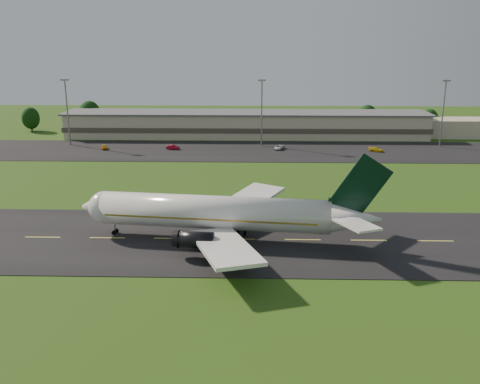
{
  "coord_description": "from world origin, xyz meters",
  "views": [
    {
      "loc": [
        2.69,
        -83.8,
        32.84
      ],
      "look_at": [
        0.27,
        8.0,
        6.0
      ],
      "focal_mm": 40.0,
      "sensor_mm": 36.0,
      "label": 1
    }
  ],
  "objects_px": {
    "light_mast_west": "(67,104)",
    "service_vehicle_d": "(376,150)",
    "terminal": "(265,125)",
    "light_mast_centre": "(262,105)",
    "airliner": "(220,213)",
    "service_vehicle_b": "(173,147)",
    "light_mast_east": "(444,105)",
    "service_vehicle_a": "(104,147)",
    "service_vehicle_c": "(279,147)"
  },
  "relations": [
    {
      "from": "airliner",
      "to": "light_mast_west",
      "type": "relative_size",
      "value": 2.52
    },
    {
      "from": "light_mast_east",
      "to": "service_vehicle_b",
      "type": "distance_m",
      "value": 82.79
    },
    {
      "from": "airliner",
      "to": "service_vehicle_b",
      "type": "xyz_separation_m",
      "value": [
        -18.77,
        73.56,
        -3.9
      ]
    },
    {
      "from": "service_vehicle_d",
      "to": "light_mast_centre",
      "type": "bearing_deg",
      "value": 108.89
    },
    {
      "from": "service_vehicle_b",
      "to": "terminal",
      "type": "bearing_deg",
      "value": -39.27
    },
    {
      "from": "service_vehicle_a",
      "to": "service_vehicle_d",
      "type": "distance_m",
      "value": 81.2
    },
    {
      "from": "service_vehicle_c",
      "to": "service_vehicle_d",
      "type": "height_order",
      "value": "service_vehicle_c"
    },
    {
      "from": "airliner",
      "to": "light_mast_west",
      "type": "height_order",
      "value": "light_mast_west"
    },
    {
      "from": "light_mast_west",
      "to": "service_vehicle_d",
      "type": "relative_size",
      "value": 4.82
    },
    {
      "from": "light_mast_centre",
      "to": "service_vehicle_d",
      "type": "height_order",
      "value": "light_mast_centre"
    },
    {
      "from": "service_vehicle_a",
      "to": "service_vehicle_b",
      "type": "bearing_deg",
      "value": -18.3
    },
    {
      "from": "service_vehicle_a",
      "to": "service_vehicle_b",
      "type": "distance_m",
      "value": 20.76
    },
    {
      "from": "airliner",
      "to": "light_mast_east",
      "type": "relative_size",
      "value": 2.52
    },
    {
      "from": "terminal",
      "to": "light_mast_east",
      "type": "height_order",
      "value": "light_mast_east"
    },
    {
      "from": "service_vehicle_a",
      "to": "terminal",
      "type": "bearing_deg",
      "value": 6.14
    },
    {
      "from": "airliner",
      "to": "terminal",
      "type": "bearing_deg",
      "value": 91.08
    },
    {
      "from": "terminal",
      "to": "service_vehicle_b",
      "type": "distance_m",
      "value": 36.25
    },
    {
      "from": "airliner",
      "to": "light_mast_centre",
      "type": "relative_size",
      "value": 2.52
    },
    {
      "from": "airliner",
      "to": "service_vehicle_b",
      "type": "relative_size",
      "value": 12.71
    },
    {
      "from": "service_vehicle_c",
      "to": "service_vehicle_d",
      "type": "bearing_deg",
      "value": 21.14
    },
    {
      "from": "service_vehicle_b",
      "to": "service_vehicle_c",
      "type": "height_order",
      "value": "service_vehicle_b"
    },
    {
      "from": "terminal",
      "to": "light_mast_centre",
      "type": "distance_m",
      "value": 18.45
    },
    {
      "from": "light_mast_west",
      "to": "airliner",
      "type": "bearing_deg",
      "value": -56.95
    },
    {
      "from": "terminal",
      "to": "light_mast_centre",
      "type": "bearing_deg",
      "value": -94.95
    },
    {
      "from": "terminal",
      "to": "light_mast_west",
      "type": "distance_m",
      "value": 64.1
    },
    {
      "from": "airliner",
      "to": "light_mast_centre",
      "type": "distance_m",
      "value": 80.89
    },
    {
      "from": "light_mast_centre",
      "to": "service_vehicle_c",
      "type": "xyz_separation_m",
      "value": [
        5.35,
        -5.83,
        -12.0
      ]
    },
    {
      "from": "airliner",
      "to": "service_vehicle_d",
      "type": "bearing_deg",
      "value": 66.51
    },
    {
      "from": "light_mast_west",
      "to": "service_vehicle_d",
      "type": "xyz_separation_m",
      "value": [
        93.77,
        -8.17,
        -12.03
      ]
    },
    {
      "from": "light_mast_east",
      "to": "service_vehicle_d",
      "type": "distance_m",
      "value": 25.73
    },
    {
      "from": "light_mast_west",
      "to": "light_mast_centre",
      "type": "bearing_deg",
      "value": 0.0
    },
    {
      "from": "service_vehicle_a",
      "to": "light_mast_west",
      "type": "bearing_deg",
      "value": 132.42
    },
    {
      "from": "light_mast_east",
      "to": "service_vehicle_d",
      "type": "relative_size",
      "value": 4.82
    },
    {
      "from": "light_mast_west",
      "to": "service_vehicle_a",
      "type": "height_order",
      "value": "light_mast_west"
    },
    {
      "from": "terminal",
      "to": "service_vehicle_c",
      "type": "xyz_separation_m",
      "value": [
        3.95,
        -22.01,
        -3.26
      ]
    },
    {
      "from": "airliner",
      "to": "light_mast_centre",
      "type": "bearing_deg",
      "value": 90.96
    },
    {
      "from": "light_mast_centre",
      "to": "service_vehicle_b",
      "type": "height_order",
      "value": "light_mast_centre"
    },
    {
      "from": "light_mast_centre",
      "to": "light_mast_east",
      "type": "xyz_separation_m",
      "value": [
        55.0,
        0.0,
        0.0
      ]
    },
    {
      "from": "airliner",
      "to": "terminal",
      "type": "height_order",
      "value": "airliner"
    },
    {
      "from": "light_mast_west",
      "to": "light_mast_centre",
      "type": "distance_m",
      "value": 60.0
    },
    {
      "from": "light_mast_centre",
      "to": "light_mast_east",
      "type": "relative_size",
      "value": 1.0
    },
    {
      "from": "service_vehicle_a",
      "to": "service_vehicle_d",
      "type": "relative_size",
      "value": 0.93
    },
    {
      "from": "light_mast_east",
      "to": "service_vehicle_d",
      "type": "bearing_deg",
      "value": -158.95
    },
    {
      "from": "light_mast_centre",
      "to": "light_mast_west",
      "type": "bearing_deg",
      "value": 180.0
    },
    {
      "from": "light_mast_west",
      "to": "service_vehicle_a",
      "type": "xyz_separation_m",
      "value": [
        12.58,
        -6.83,
        -11.97
      ]
    },
    {
      "from": "light_mast_east",
      "to": "service_vehicle_a",
      "type": "bearing_deg",
      "value": -176.19
    },
    {
      "from": "light_mast_centre",
      "to": "service_vehicle_a",
      "type": "relative_size",
      "value": 5.19
    },
    {
      "from": "airliner",
      "to": "light_mast_west",
      "type": "bearing_deg",
      "value": 129.64
    },
    {
      "from": "light_mast_west",
      "to": "service_vehicle_b",
      "type": "bearing_deg",
      "value": -11.1
    },
    {
      "from": "terminal",
      "to": "service_vehicle_d",
      "type": "xyz_separation_m",
      "value": [
        32.37,
        -24.36,
        -3.28
      ]
    }
  ]
}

